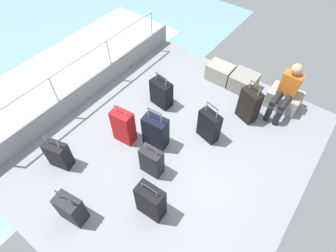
{
  "coord_description": "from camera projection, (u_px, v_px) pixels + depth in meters",
  "views": [
    {
      "loc": [
        1.66,
        -2.4,
        4.13
      ],
      "look_at": [
        -0.26,
        0.17,
        0.25
      ],
      "focal_mm": 29.66,
      "sensor_mm": 36.0,
      "label": 1
    }
  ],
  "objects": [
    {
      "name": "ground_plane",
      "position": [
        174.0,
        148.0,
        5.06
      ],
      "size": [
        4.4,
        5.2,
        0.06
      ],
      "primitive_type": "cube",
      "color": "gray"
    },
    {
      "name": "gunwale_port",
      "position": [
        89.0,
        89.0,
        5.69
      ],
      "size": [
        0.06,
        5.2,
        0.45
      ],
      "primitive_type": "cube",
      "color": "gray",
      "rests_on": "ground_plane"
    },
    {
      "name": "railing_port",
      "position": [
        82.0,
        68.0,
        5.26
      ],
      "size": [
        0.04,
        4.2,
        1.02
      ],
      "color": "silver",
      "rests_on": "ground_plane"
    },
    {
      "name": "sea_wake",
      "position": [
        53.0,
        82.0,
        6.67
      ],
      "size": [
        12.0,
        12.0,
        0.01
      ],
      "color": "#6B99A8",
      "rests_on": "ground_plane"
    },
    {
      "name": "cargo_crate_0",
      "position": [
        220.0,
        72.0,
        6.09
      ],
      "size": [
        0.57,
        0.39,
        0.38
      ],
      "color": "gray",
      "rests_on": "ground_plane"
    },
    {
      "name": "cargo_crate_1",
      "position": [
        244.0,
        82.0,
        5.9
      ],
      "size": [
        0.55,
        0.5,
        0.36
      ],
      "color": "gray",
      "rests_on": "ground_plane"
    },
    {
      "name": "cargo_crate_2",
      "position": [
        284.0,
        99.0,
        5.57
      ],
      "size": [
        0.65,
        0.47,
        0.37
      ],
      "color": "gray",
      "rests_on": "ground_plane"
    },
    {
      "name": "passenger_seated",
      "position": [
        287.0,
        90.0,
        5.19
      ],
      "size": [
        0.34,
        0.66,
        1.07
      ],
      "color": "orange",
      "rests_on": "ground_plane"
    },
    {
      "name": "suitcase_0",
      "position": [
        151.0,
        201.0,
        4.03
      ],
      "size": [
        0.42,
        0.25,
        0.75
      ],
      "color": "black",
      "rests_on": "ground_plane"
    },
    {
      "name": "suitcase_1",
      "position": [
        124.0,
        126.0,
        4.9
      ],
      "size": [
        0.4,
        0.26,
        0.83
      ],
      "color": "red",
      "rests_on": "ground_plane"
    },
    {
      "name": "suitcase_2",
      "position": [
        209.0,
        126.0,
        4.96
      ],
      "size": [
        0.44,
        0.29,
        0.83
      ],
      "color": "black",
      "rests_on": "ground_plane"
    },
    {
      "name": "suitcase_3",
      "position": [
        152.0,
        161.0,
        4.52
      ],
      "size": [
        0.38,
        0.22,
        0.71
      ],
      "color": "black",
      "rests_on": "ground_plane"
    },
    {
      "name": "suitcase_4",
      "position": [
        59.0,
        155.0,
        4.61
      ],
      "size": [
        0.42,
        0.3,
        0.74
      ],
      "color": "black",
      "rests_on": "ground_plane"
    },
    {
      "name": "suitcase_5",
      "position": [
        249.0,
        105.0,
        5.24
      ],
      "size": [
        0.43,
        0.34,
        0.88
      ],
      "color": "black",
      "rests_on": "ground_plane"
    },
    {
      "name": "suitcase_6",
      "position": [
        156.0,
        132.0,
        4.85
      ],
      "size": [
        0.45,
        0.29,
        0.87
      ],
      "color": "black",
      "rests_on": "ground_plane"
    },
    {
      "name": "suitcase_7",
      "position": [
        161.0,
        93.0,
        5.53
      ],
      "size": [
        0.46,
        0.3,
        0.74
      ],
      "color": "black",
      "rests_on": "ground_plane"
    },
    {
      "name": "suitcase_8",
      "position": [
        71.0,
        209.0,
        4.01
      ],
      "size": [
        0.41,
        0.28,
        0.74
      ],
      "color": "black",
      "rests_on": "ground_plane"
    }
  ]
}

